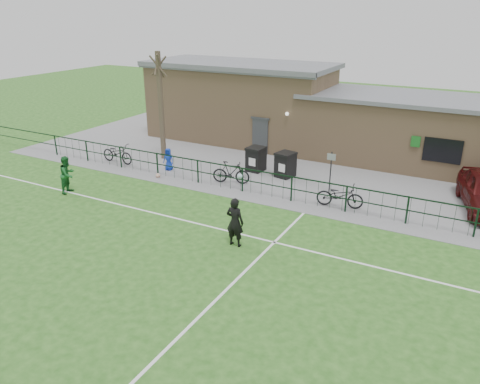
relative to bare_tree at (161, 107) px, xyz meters
The scene contains 18 objects.
ground 13.54m from the bare_tree, 52.70° to the right, with size 90.00×90.00×0.00m, color #245318.
paving_strip 9.05m from the bare_tree, 20.56° to the left, with size 34.00×13.00×0.02m, color slate.
pitch_line_touch 8.96m from the bare_tree, 18.65° to the right, with size 28.00×0.10×0.01m, color white.
pitch_line_mid 10.73m from the bare_tree, 39.09° to the right, with size 28.00×0.10×0.01m, color white.
pitch_line_perp 14.81m from the bare_tree, 46.40° to the right, with size 0.10×16.00×0.01m, color white.
perimeter_fence 8.72m from the bare_tree, 17.35° to the right, with size 28.00×0.10×1.20m, color black.
bare_tree is the anchor object (origin of this frame).
wheelie_bin_left 6.21m from the bare_tree, ahead, with size 0.80×0.91×1.21m, color black.
wheelie_bin_right 7.84m from the bare_tree, ahead, with size 0.80×0.90×1.20m, color black.
sign_post 10.40m from the bare_tree, ahead, with size 0.06×0.06×2.00m, color black.
bicycle_c 3.56m from the bare_tree, 131.69° to the right, with size 0.73×2.10×1.10m, color black.
bicycle_d 6.27m from the bare_tree, 18.12° to the right, with size 0.53×1.87×1.12m, color black.
bicycle_e 11.58m from the bare_tree, 10.81° to the right, with size 0.70×2.02×1.06m, color black.
spectator_child 3.26m from the bare_tree, 46.22° to the right, with size 0.58×0.38×1.19m, color #1232AE.
goalkeeper_kick 11.61m from the bare_tree, 39.81° to the right, with size 1.90×3.37×1.87m.
outfield_player 6.82m from the bare_tree, 95.89° to the right, with size 0.86×0.67×1.77m, color #1B6129.
ball_ground 4.42m from the bare_tree, 58.22° to the right, with size 0.24×0.24×0.24m, color silver.
clubhouse 9.34m from the bare_tree, 40.12° to the left, with size 24.25×5.40×4.96m.
Camera 1 is at (8.26, -10.26, 8.16)m, focal length 35.00 mm.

